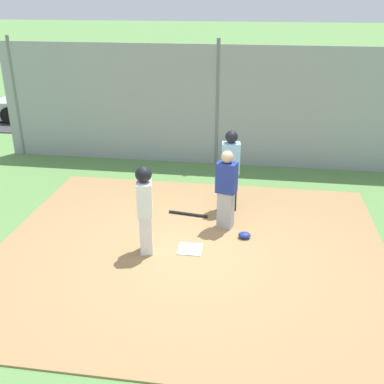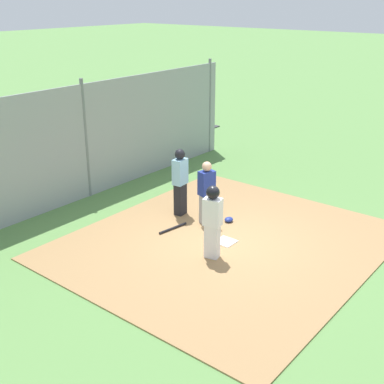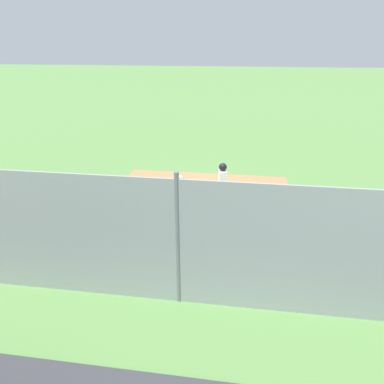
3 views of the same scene
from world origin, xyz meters
TOP-DOWN VIEW (x-y plane):
  - ground_plane at (0.00, 0.00)m, footprint 140.00×140.00m
  - dirt_infield at (0.00, 0.00)m, footprint 7.20×6.40m
  - home_plate at (0.00, 0.00)m, footprint 0.44×0.44m
  - catcher at (-0.57, -1.00)m, footprint 0.44×0.35m
  - umpire at (-0.58, -1.87)m, footprint 0.40×0.29m
  - runner at (0.78, 0.18)m, footprint 0.34×0.43m
  - baseball_bat at (0.25, -1.40)m, footprint 0.85×0.18m
  - catcher_mask at (-0.98, -0.59)m, footprint 0.24×0.20m
  - backstop_fence at (0.00, -4.79)m, footprint 12.00×0.10m
  - parking_lot at (0.00, -9.28)m, footprint 18.00×5.20m
  - parked_car_red at (-6.00, -9.64)m, footprint 4.24×1.97m
  - parked_car_green at (-2.88, -9.04)m, footprint 4.25×1.98m

SIDE VIEW (x-z plane):
  - ground_plane at x=0.00m, z-range 0.00..0.00m
  - dirt_infield at x=0.00m, z-range 0.00..0.03m
  - parking_lot at x=0.00m, z-range 0.00..0.04m
  - home_plate at x=0.00m, z-range 0.03..0.05m
  - baseball_bat at x=0.25m, z-range 0.03..0.09m
  - catcher_mask at x=-0.98m, z-range 0.03..0.15m
  - parked_car_red at x=-6.00m, z-range -0.03..1.25m
  - parked_car_green at x=-2.88m, z-range -0.03..1.25m
  - catcher at x=-0.57m, z-range 0.06..1.68m
  - umpire at x=-0.58m, z-range 0.08..1.85m
  - runner at x=0.78m, z-range 0.15..1.82m
  - backstop_fence at x=0.00m, z-range -0.07..3.28m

